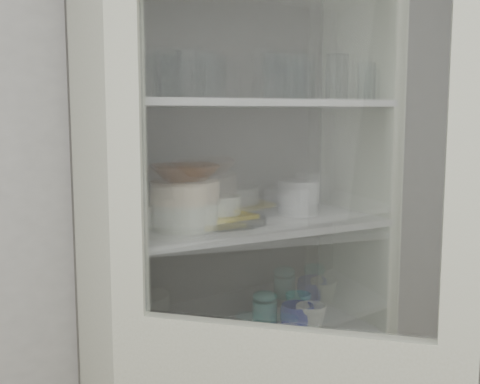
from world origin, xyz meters
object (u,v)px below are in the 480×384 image
plate_stack_front (185,215)px  terracotta_bowl (185,173)px  white_canister (126,334)px  mug_white (311,319)px  cream_bowl (185,191)px  mug_blue (297,318)px  mug_teal (298,305)px  yellow_trivet (220,216)px  measuring_cups (174,357)px  glass_platter (220,220)px  teal_jar (265,311)px  goblet_0 (157,74)px  goblet_3 (271,77)px  goblet_1 (201,75)px  grey_bowl_stack (298,197)px  plate_stack_back (143,215)px  white_ramekin (220,205)px  pantry_cabinet (231,309)px  goblet_2 (284,76)px

plate_stack_front → terracotta_bowl: bearing=180.0°
white_canister → mug_white: bearing=-12.0°
cream_bowl → mug_blue: 0.62m
cream_bowl → mug_teal: bearing=11.6°
yellow_trivet → measuring_cups: 0.47m
yellow_trivet → mug_blue: bearing=-11.8°
glass_platter → yellow_trivet: (0.00, 0.00, 0.02)m
yellow_trivet → white_canister: size_ratio=1.44×
mug_teal → teal_jar: 0.16m
goblet_0 → teal_jar: bearing=-4.3°
goblet_0 → teal_jar: goblet_0 is taller
mug_white → teal_jar: bearing=119.7°
goblet_3 → terracotta_bowl: 0.52m
goblet_1 → grey_bowl_stack: 0.55m
glass_platter → yellow_trivet: bearing=0.0°
plate_stack_front → terracotta_bowl: 0.13m
goblet_0 → cream_bowl: bearing=-71.1°
goblet_0 → measuring_cups: goblet_0 is taller
plate_stack_front → yellow_trivet: plate_stack_front is taller
plate_stack_back → mug_white: plate_stack_back is taller
mug_teal → teal_jar: size_ratio=0.90×
teal_jar → measuring_cups: size_ratio=1.09×
mug_blue → teal_jar: size_ratio=1.14×
terracotta_bowl → white_ramekin: size_ratio=1.50×
measuring_cups → mug_white: bearing=0.9°
grey_bowl_stack → goblet_0: bearing=173.1°
pantry_cabinet → glass_platter: 0.34m
plate_stack_front → white_canister: 0.42m
goblet_2 → glass_platter: goblet_2 is taller
mug_blue → plate_stack_front: bearing=177.0°
goblet_3 → mug_teal: goblet_3 is taller
pantry_cabinet → plate_stack_front: pantry_cabinet is taller
goblet_0 → mug_teal: (0.54, -0.01, -0.83)m
goblet_3 → white_canister: size_ratio=1.30×
goblet_2 → plate_stack_front: goblet_2 is taller
goblet_0 → white_canister: goblet_0 is taller
white_ramekin → mug_teal: (0.36, 0.07, -0.42)m
goblet_0 → goblet_1: bearing=10.2°
pantry_cabinet → glass_platter: (-0.07, -0.06, 0.33)m
goblet_0 → white_ramekin: (0.18, -0.08, -0.42)m
plate_stack_back → white_ramekin: white_ramekin is taller
goblet_3 → mug_white: bearing=-75.3°
plate_stack_back → cream_bowl: size_ratio=0.86×
pantry_cabinet → teal_jar: size_ratio=19.70×
goblet_1 → mug_white: goblet_1 is taller
terracotta_bowl → measuring_cups: (-0.07, -0.06, -0.56)m
measuring_cups → mug_teal: bearing=16.1°
goblet_1 → glass_platter: size_ratio=0.53×
white_canister → mug_teal: bearing=2.0°
white_canister → goblet_1: bearing=12.5°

